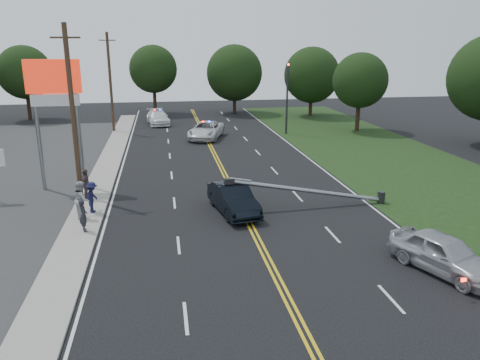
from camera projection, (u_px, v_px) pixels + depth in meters
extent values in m
plane|color=black|center=(278.00, 281.00, 18.22)|extent=(120.00, 120.00, 0.00)
cube|color=gray|center=(90.00, 206.00, 26.34)|extent=(1.80, 70.00, 0.12)
cube|color=black|center=(446.00, 188.00, 29.82)|extent=(12.00, 80.00, 0.01)
cube|color=gold|center=(237.00, 199.00, 27.68)|extent=(0.36, 80.00, 0.00)
cylinder|color=gray|center=(39.00, 135.00, 28.63)|extent=(0.24, 0.24, 7.00)
cylinder|color=gray|center=(79.00, 134.00, 29.01)|extent=(0.24, 0.24, 7.00)
cube|color=red|center=(53.00, 76.00, 27.84)|extent=(3.20, 0.35, 2.00)
cube|color=white|center=(55.00, 100.00, 28.24)|extent=(2.80, 0.30, 0.70)
cylinder|color=#2D2D30|center=(287.00, 99.00, 46.95)|extent=(0.20, 0.20, 7.00)
cube|color=#2D2D30|center=(288.00, 68.00, 46.08)|extent=(0.28, 0.28, 0.90)
sphere|color=#FF0C07|center=(288.00, 65.00, 45.84)|extent=(0.22, 0.22, 0.22)
cylinder|color=#2D2D30|center=(381.00, 197.00, 26.97)|extent=(0.44, 0.44, 0.70)
cylinder|color=gray|center=(308.00, 191.00, 26.09)|extent=(8.90, 0.24, 1.80)
cube|color=#2D2D30|center=(229.00, 181.00, 25.17)|extent=(0.55, 0.32, 0.30)
cylinder|color=#382619|center=(73.00, 114.00, 26.72)|extent=(0.28, 0.28, 10.00)
cube|color=#382619|center=(65.00, 37.00, 25.54)|extent=(1.60, 0.10, 0.10)
cylinder|color=#382619|center=(111.00, 83.00, 47.54)|extent=(0.28, 0.28, 10.00)
cube|color=#382619|center=(107.00, 40.00, 46.36)|extent=(1.60, 0.10, 0.10)
cylinder|color=black|center=(29.00, 106.00, 56.14)|extent=(0.44, 0.44, 3.27)
sphere|color=black|center=(25.00, 72.00, 55.02)|extent=(6.25, 6.25, 6.25)
cylinder|color=black|center=(155.00, 101.00, 61.09)|extent=(0.44, 0.44, 3.33)
sphere|color=black|center=(153.00, 69.00, 59.95)|extent=(6.07, 6.07, 6.07)
cylinder|color=black|center=(234.00, 102.00, 61.62)|extent=(0.44, 0.44, 3.04)
sphere|color=black|center=(234.00, 73.00, 60.58)|extent=(7.21, 7.21, 7.21)
cylinder|color=black|center=(311.00, 104.00, 59.25)|extent=(0.44, 0.44, 2.97)
sphere|color=black|center=(312.00, 75.00, 58.23)|extent=(6.89, 6.89, 6.89)
cylinder|color=black|center=(358.00, 116.00, 49.12)|extent=(0.44, 0.44, 3.04)
sphere|color=black|center=(360.00, 80.00, 48.08)|extent=(5.64, 5.64, 5.64)
imported|color=black|center=(233.00, 199.00, 25.37)|extent=(2.48, 4.95, 1.56)
imported|color=#A9ACB2|center=(444.00, 254.00, 18.74)|extent=(3.41, 4.96, 1.57)
imported|color=silver|center=(206.00, 130.00, 45.33)|extent=(4.41, 6.36, 1.61)
imported|color=white|center=(158.00, 117.00, 53.26)|extent=(2.90, 5.65, 1.57)
imported|color=#23232A|center=(83.00, 215.00, 22.54)|extent=(0.55, 0.68, 1.60)
imported|color=#A7A7AC|center=(82.00, 199.00, 24.25)|extent=(0.87, 1.05, 1.97)
imported|color=#18183C|center=(92.00, 197.00, 25.05)|extent=(0.83, 1.19, 1.69)
imported|color=#544543|center=(86.00, 184.00, 27.17)|extent=(0.60, 1.11, 1.80)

